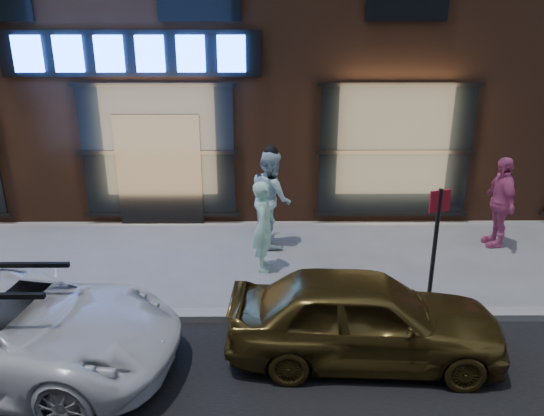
{
  "coord_description": "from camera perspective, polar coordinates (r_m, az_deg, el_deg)",
  "views": [
    {
      "loc": [
        2.32,
        -6.95,
        4.35
      ],
      "look_at": [
        2.38,
        1.6,
        1.2
      ],
      "focal_mm": 35.0,
      "sensor_mm": 36.0,
      "label": 1
    }
  ],
  "objects": [
    {
      "name": "ground",
      "position": [
        8.52,
        -16.48,
        -11.41
      ],
      "size": [
        90.0,
        90.0,
        0.0
      ],
      "primitive_type": "plane",
      "color": "slate",
      "rests_on": "ground"
    },
    {
      "name": "man_bowtie",
      "position": [
        9.35,
        -0.88,
        -1.97
      ],
      "size": [
        0.42,
        0.62,
        1.64
      ],
      "primitive_type": "imported",
      "rotation": [
        0.0,
        0.0,
        1.52
      ],
      "color": "#BAF4D4",
      "rests_on": "ground"
    },
    {
      "name": "white_suv",
      "position": [
        7.66,
        -27.06,
        -11.35
      ],
      "size": [
        4.74,
        2.67,
        1.25
      ],
      "primitive_type": "imported",
      "rotation": [
        0.0,
        0.0,
        1.43
      ],
      "color": "white",
      "rests_on": "ground"
    },
    {
      "name": "gold_sedan",
      "position": [
        7.18,
        9.88,
        -11.49
      ],
      "size": [
        3.67,
        1.65,
        1.22
      ],
      "primitive_type": "imported",
      "rotation": [
        0.0,
        0.0,
        1.51
      ],
      "color": "brown",
      "rests_on": "ground"
    },
    {
      "name": "man_cap",
      "position": [
        10.36,
        -0.1,
        1.09
      ],
      "size": [
        0.98,
        1.11,
        1.91
      ],
      "primitive_type": "imported",
      "rotation": [
        0.0,
        0.0,
        1.9
      ],
      "color": "white",
      "rests_on": "ground"
    },
    {
      "name": "curb",
      "position": [
        8.49,
        -16.52,
        -11.07
      ],
      "size": [
        60.0,
        0.25,
        0.12
      ],
      "primitive_type": "cube",
      "color": "gray",
      "rests_on": "ground"
    },
    {
      "name": "sign_post",
      "position": [
        8.08,
        17.14,
        -3.45
      ],
      "size": [
        0.32,
        0.12,
        2.03
      ],
      "rotation": [
        0.0,
        0.0,
        0.3
      ],
      "color": "#262628",
      "rests_on": "ground"
    },
    {
      "name": "passerby",
      "position": [
        11.22,
        23.31,
        0.61
      ],
      "size": [
        0.45,
        1.06,
        1.8
      ],
      "primitive_type": "imported",
      "rotation": [
        0.0,
        0.0,
        -1.56
      ],
      "color": "#D0558F",
      "rests_on": "ground"
    }
  ]
}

